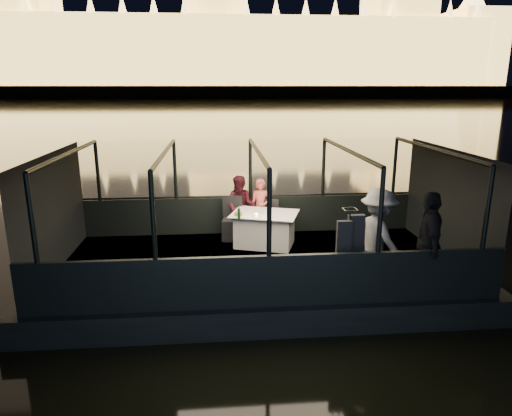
{
  "coord_description": "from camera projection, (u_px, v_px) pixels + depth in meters",
  "views": [
    {
      "loc": [
        -0.81,
        -8.84,
        4.04
      ],
      "look_at": [
        0.0,
        0.4,
        1.55
      ],
      "focal_mm": 32.0,
      "sensor_mm": 36.0,
      "label": 1
    }
  ],
  "objects": [
    {
      "name": "end_wall_fore",
      "position": [
        53.0,
        213.0,
        8.86
      ],
      "size": [
        0.02,
        4.0,
        2.3
      ],
      "primitive_type": null,
      "color": "black",
      "rests_on": "boat_deck"
    },
    {
      "name": "boat_hull",
      "position": [
        258.0,
        284.0,
        9.62
      ],
      "size": [
        8.6,
        4.4,
        1.0
      ],
      "primitive_type": "cube",
      "color": "black",
      "rests_on": "river_water"
    },
    {
      "name": "dining_table_central",
      "position": [
        265.0,
        229.0,
        10.37
      ],
      "size": [
        1.7,
        1.45,
        0.77
      ],
      "primitive_type": "cube",
      "rotation": [
        0.0,
        0.0,
        -0.31
      ],
      "color": "white",
      "rests_on": "boat_deck"
    },
    {
      "name": "cabin_glass_starboard",
      "position": [
        269.0,
        214.0,
        7.15
      ],
      "size": [
        8.0,
        0.02,
        1.4
      ],
      "primitive_type": null,
      "color": "#99B2B2",
      "rests_on": "gunwale_starboard"
    },
    {
      "name": "passenger_dark",
      "position": [
        428.0,
        248.0,
        7.83
      ],
      "size": [
        0.71,
        1.17,
        1.85
      ],
      "primitive_type": "imported",
      "rotation": [
        0.0,
        0.0,
        4.47
      ],
      "color": "black",
      "rests_on": "boat_deck"
    },
    {
      "name": "person_man_maroon",
      "position": [
        241.0,
        206.0,
        10.93
      ],
      "size": [
        0.84,
        0.74,
        1.49
      ],
      "primitive_type": "imported",
      "rotation": [
        0.0,
        0.0,
        -0.29
      ],
      "color": "#3A1019",
      "rests_on": "boat_deck"
    },
    {
      "name": "cabin_glass_port",
      "position": [
        250.0,
        169.0,
        11.0
      ],
      "size": [
        8.0,
        0.02,
        1.4
      ],
      "primitive_type": null,
      "color": "#99B2B2",
      "rests_on": "gunwale_port"
    },
    {
      "name": "gunwale_starboard",
      "position": [
        269.0,
        281.0,
        7.45
      ],
      "size": [
        8.0,
        0.08,
        0.9
      ],
      "primitive_type": "cube",
      "color": "black",
      "rests_on": "boat_deck"
    },
    {
      "name": "bread_basket",
      "position": [
        238.0,
        214.0,
        10.06
      ],
      "size": [
        0.23,
        0.23,
        0.07
      ],
      "primitive_type": "cylinder",
      "rotation": [
        0.0,
        0.0,
        -0.37
      ],
      "color": "olive",
      "rests_on": "dining_table_central"
    },
    {
      "name": "chair_port_left",
      "position": [
        233.0,
        221.0,
        10.76
      ],
      "size": [
        0.54,
        0.54,
        1.0
      ],
      "primitive_type": "cube",
      "rotation": [
        0.0,
        0.0,
        -0.17
      ],
      "color": "black",
      "rests_on": "boat_deck"
    },
    {
      "name": "plate_near",
      "position": [
        272.0,
        216.0,
        9.99
      ],
      "size": [
        0.3,
        0.3,
        0.01
      ],
      "primitive_type": "cylinder",
      "rotation": [
        0.0,
        0.0,
        0.43
      ],
      "color": "silver",
      "rests_on": "dining_table_central"
    },
    {
      "name": "person_woman_coral",
      "position": [
        261.0,
        206.0,
        10.97
      ],
      "size": [
        0.56,
        0.43,
        1.4
      ],
      "primitive_type": "imported",
      "rotation": [
        0.0,
        0.0,
        -0.21
      ],
      "color": "#D9574F",
      "rests_on": "boat_deck"
    },
    {
      "name": "cabin_roof_glass",
      "position": [
        258.0,
        152.0,
        8.89
      ],
      "size": [
        8.0,
        4.0,
        0.02
      ],
      "primitive_type": null,
      "color": "#99B2B2",
      "rests_on": "boat_deck"
    },
    {
      "name": "wine_bottle",
      "position": [
        239.0,
        212.0,
        9.78
      ],
      "size": [
        0.07,
        0.07,
        0.29
      ],
      "primitive_type": "cylinder",
      "rotation": [
        0.0,
        0.0,
        0.09
      ],
      "color": "#133616",
      "rests_on": "dining_table_central"
    },
    {
      "name": "passenger_stripe",
      "position": [
        377.0,
        239.0,
        8.26
      ],
      "size": [
        1.04,
        1.32,
        1.79
      ],
      "primitive_type": "imported",
      "rotation": [
        0.0,
        0.0,
        1.96
      ],
      "color": "silver",
      "rests_on": "boat_deck"
    },
    {
      "name": "amber_candle",
      "position": [
        256.0,
        215.0,
        9.95
      ],
      "size": [
        0.06,
        0.06,
        0.08
      ],
      "primitive_type": "cylinder",
      "rotation": [
        0.0,
        0.0,
        -0.0
      ],
      "color": "yellow",
      "rests_on": "dining_table_central"
    },
    {
      "name": "end_wall_aft",
      "position": [
        448.0,
        204.0,
        9.53
      ],
      "size": [
        0.02,
        4.0,
        2.3
      ],
      "primitive_type": null,
      "color": "black",
      "rests_on": "boat_deck"
    },
    {
      "name": "gunwale_port",
      "position": [
        250.0,
        215.0,
        11.3
      ],
      "size": [
        8.0,
        0.08,
        0.9
      ],
      "primitive_type": "cube",
      "color": "black",
      "rests_on": "boat_deck"
    },
    {
      "name": "plate_far",
      "position": [
        238.0,
        213.0,
        10.22
      ],
      "size": [
        0.26,
        0.26,
        0.01
      ],
      "primitive_type": "cylinder",
      "rotation": [
        0.0,
        0.0,
        0.22
      ],
      "color": "white",
      "rests_on": "dining_table_central"
    },
    {
      "name": "river_water",
      "position": [
        220.0,
        108.0,
        86.59
      ],
      "size": [
        500.0,
        500.0,
        0.0
      ],
      "primitive_type": "plane",
      "color": "black",
      "rests_on": "ground"
    },
    {
      "name": "boat_deck",
      "position": [
        258.0,
        262.0,
        9.5
      ],
      "size": [
        8.0,
        4.0,
        0.04
      ],
      "primitive_type": "cube",
      "color": "black",
      "rests_on": "boat_hull"
    },
    {
      "name": "wine_glass_red",
      "position": [
        261.0,
        209.0,
        10.26
      ],
      "size": [
        0.08,
        0.08,
        0.21
      ],
      "primitive_type": null,
      "rotation": [
        0.0,
        0.0,
        -0.19
      ],
      "color": "white",
      "rests_on": "dining_table_central"
    },
    {
      "name": "coat_stand",
      "position": [
        348.0,
        246.0,
        7.79
      ],
      "size": [
        0.49,
        0.41,
        1.59
      ],
      "primitive_type": null,
      "rotation": [
        0.0,
        0.0,
        0.14
      ],
      "color": "black",
      "rests_on": "boat_deck"
    },
    {
      "name": "embankment",
      "position": [
        217.0,
        92.0,
        211.4
      ],
      "size": [
        400.0,
        140.0,
        6.0
      ],
      "primitive_type": "cube",
      "color": "#423D33",
      "rests_on": "ground"
    },
    {
      "name": "chair_port_right",
      "position": [
        271.0,
        221.0,
        10.8
      ],
      "size": [
        0.55,
        0.55,
        0.92
      ],
      "primitive_type": "cube",
      "rotation": [
        0.0,
        0.0,
        -0.35
      ],
      "color": "black",
      "rests_on": "boat_deck"
    },
    {
      "name": "wine_glass_white",
      "position": [
        239.0,
        214.0,
        9.88
      ],
      "size": [
        0.09,
        0.09,
        0.21
      ],
      "primitive_type": null,
      "rotation": [
        0.0,
        0.0,
        -0.31
      ],
      "color": "white",
      "rests_on": "dining_table_central"
    },
    {
      "name": "parliament_building",
      "position": [
        215.0,
        17.0,
        170.46
      ],
      "size": [
        220.0,
        32.0,
        60.0
      ],
      "primitive_type": null,
      "color": "#F2D18C",
      "rests_on": "embankment"
    },
    {
      "name": "canopy_ribs",
      "position": [
        258.0,
        208.0,
        9.19
      ],
      "size": [
        8.0,
        4.0,
        2.3
      ],
      "primitive_type": null,
      "color": "black",
      "rests_on": "boat_deck"
    }
  ]
}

